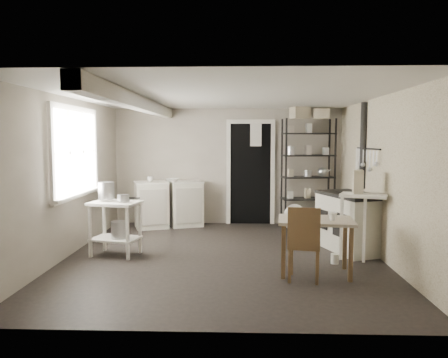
{
  "coord_description": "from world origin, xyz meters",
  "views": [
    {
      "loc": [
        0.23,
        -6.2,
        1.7
      ],
      "look_at": [
        0.0,
        0.3,
        1.1
      ],
      "focal_mm": 35.0,
      "sensor_mm": 36.0,
      "label": 1
    }
  ],
  "objects_px": {
    "stockpot": "(106,191)",
    "shelf_rack": "(308,178)",
    "stove": "(350,222)",
    "chair": "(304,240)",
    "flour_sack": "(295,219)",
    "work_table": "(315,244)",
    "prep_table": "(115,228)",
    "base_cabinets": "(169,203)"
  },
  "relations": [
    {
      "from": "stockpot",
      "to": "chair",
      "type": "distance_m",
      "value": 3.0
    },
    {
      "from": "base_cabinets",
      "to": "shelf_rack",
      "type": "bearing_deg",
      "value": -17.69
    },
    {
      "from": "prep_table",
      "to": "base_cabinets",
      "type": "distance_m",
      "value": 2.17
    },
    {
      "from": "prep_table",
      "to": "work_table",
      "type": "bearing_deg",
      "value": -16.0
    },
    {
      "from": "stove",
      "to": "chair",
      "type": "bearing_deg",
      "value": -141.78
    },
    {
      "from": "stockpot",
      "to": "base_cabinets",
      "type": "bearing_deg",
      "value": 73.89
    },
    {
      "from": "stockpot",
      "to": "work_table",
      "type": "height_order",
      "value": "stockpot"
    },
    {
      "from": "shelf_rack",
      "to": "chair",
      "type": "height_order",
      "value": "shelf_rack"
    },
    {
      "from": "chair",
      "to": "shelf_rack",
      "type": "bearing_deg",
      "value": 91.68
    },
    {
      "from": "shelf_rack",
      "to": "prep_table",
      "type": "bearing_deg",
      "value": -152.61
    },
    {
      "from": "stove",
      "to": "flour_sack",
      "type": "xyz_separation_m",
      "value": [
        -0.67,
        1.34,
        -0.2
      ]
    },
    {
      "from": "work_table",
      "to": "flour_sack",
      "type": "distance_m",
      "value": 2.53
    },
    {
      "from": "stockpot",
      "to": "stove",
      "type": "distance_m",
      "value": 3.69
    },
    {
      "from": "shelf_rack",
      "to": "chair",
      "type": "bearing_deg",
      "value": -107.08
    },
    {
      "from": "stove",
      "to": "work_table",
      "type": "height_order",
      "value": "stove"
    },
    {
      "from": "prep_table",
      "to": "chair",
      "type": "xyz_separation_m",
      "value": [
        2.59,
        -1.03,
        0.08
      ]
    },
    {
      "from": "work_table",
      "to": "chair",
      "type": "height_order",
      "value": "chair"
    },
    {
      "from": "stockpot",
      "to": "stove",
      "type": "bearing_deg",
      "value": 4.81
    },
    {
      "from": "shelf_rack",
      "to": "stockpot",
      "type": "bearing_deg",
      "value": -154.96
    },
    {
      "from": "stove",
      "to": "chair",
      "type": "relative_size",
      "value": 1.23
    },
    {
      "from": "work_table",
      "to": "base_cabinets",
      "type": "bearing_deg",
      "value": 128.58
    },
    {
      "from": "chair",
      "to": "work_table",
      "type": "bearing_deg",
      "value": 64.98
    },
    {
      "from": "stockpot",
      "to": "stove",
      "type": "height_order",
      "value": "stockpot"
    },
    {
      "from": "stockpot",
      "to": "shelf_rack",
      "type": "xyz_separation_m",
      "value": [
        3.27,
        2.11,
        0.01
      ]
    },
    {
      "from": "stockpot",
      "to": "prep_table",
      "type": "bearing_deg",
      "value": -30.88
    },
    {
      "from": "stockpot",
      "to": "chair",
      "type": "height_order",
      "value": "stockpot"
    },
    {
      "from": "prep_table",
      "to": "stockpot",
      "type": "relative_size",
      "value": 3.12
    },
    {
      "from": "stove",
      "to": "flour_sack",
      "type": "distance_m",
      "value": 1.51
    },
    {
      "from": "stockpot",
      "to": "chair",
      "type": "xyz_separation_m",
      "value": [
        2.74,
        -1.12,
        -0.45
      ]
    },
    {
      "from": "shelf_rack",
      "to": "flour_sack",
      "type": "height_order",
      "value": "shelf_rack"
    },
    {
      "from": "prep_table",
      "to": "base_cabinets",
      "type": "bearing_deg",
      "value": 78.36
    },
    {
      "from": "flour_sack",
      "to": "chair",
      "type": "bearing_deg",
      "value": -94.84
    },
    {
      "from": "prep_table",
      "to": "shelf_rack",
      "type": "distance_m",
      "value": 3.86
    },
    {
      "from": "prep_table",
      "to": "work_table",
      "type": "xyz_separation_m",
      "value": [
        2.77,
        -0.79,
        -0.02
      ]
    },
    {
      "from": "stockpot",
      "to": "stove",
      "type": "relative_size",
      "value": 0.23
    },
    {
      "from": "stockpot",
      "to": "chair",
      "type": "relative_size",
      "value": 0.28
    },
    {
      "from": "chair",
      "to": "flour_sack",
      "type": "height_order",
      "value": "chair"
    },
    {
      "from": "shelf_rack",
      "to": "flour_sack",
      "type": "distance_m",
      "value": 0.9
    },
    {
      "from": "prep_table",
      "to": "work_table",
      "type": "distance_m",
      "value": 2.88
    },
    {
      "from": "base_cabinets",
      "to": "stove",
      "type": "bearing_deg",
      "value": -48.67
    },
    {
      "from": "base_cabinets",
      "to": "chair",
      "type": "height_order",
      "value": "chair"
    },
    {
      "from": "shelf_rack",
      "to": "flour_sack",
      "type": "bearing_deg",
      "value": -130.67
    }
  ]
}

